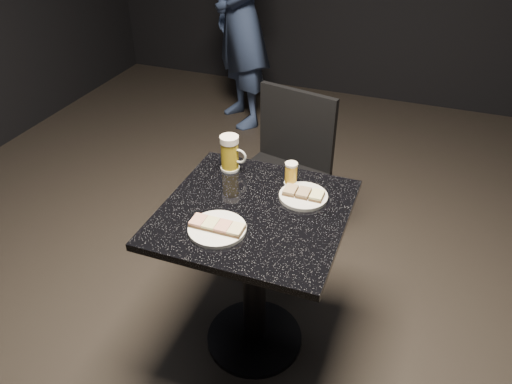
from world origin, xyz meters
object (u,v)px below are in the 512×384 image
Objects in this scene: plate_small at (303,196)px; beer_tumbler at (291,174)px; patron at (241,16)px; table at (254,257)px; chair at (284,166)px; plate_large at (217,229)px; beer_mug at (230,153)px.

beer_tumbler reaches higher than plate_small.
patron is at bearing 118.17° from plate_small.
beer_tumbler is (0.08, 0.23, 0.29)m from table.
chair is (-0.19, 0.51, -0.30)m from beer_tumbler.
plate_large is at bearing -26.35° from patron.
plate_large is 0.24× the size of chair.
plate_large is 0.94m from chair.
plate_small is 0.11× the size of patron.
patron is at bearing 119.76° from chair.
beer_tumbler is (-0.08, 0.08, 0.04)m from plate_small.
chair is (-0.11, 0.73, -0.00)m from table.
table is 0.45m from beer_mug.
beer_mug reaches higher than plate_small.
beer_mug reaches higher than beer_tumbler.
beer_tumbler is at bearing 68.17° from plate_large.
plate_large and plate_small have the same top height.
table is 0.74m from chair.
plate_small is 0.69m from chair.
beer_mug is (-0.36, 0.10, 0.07)m from plate_small.
patron is 2.30× the size of table.
patron reaches higher than table.
beer_mug is (-0.20, 0.24, 0.32)m from table.
plate_small is at bearing 52.90° from plate_large.
beer_tumbler is (0.99, -1.92, -0.06)m from patron.
chair reaches higher than table.
patron is 1.66m from chair.
patron is 1.94× the size of chair.
beer_tumbler is at bearing -69.85° from chair.
beer_tumbler is at bearing 133.96° from plate_small.
plate_small is 0.12m from beer_tumbler.
chair is (0.09, 0.49, -0.33)m from beer_mug.
plate_large is 0.43m from beer_mug.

